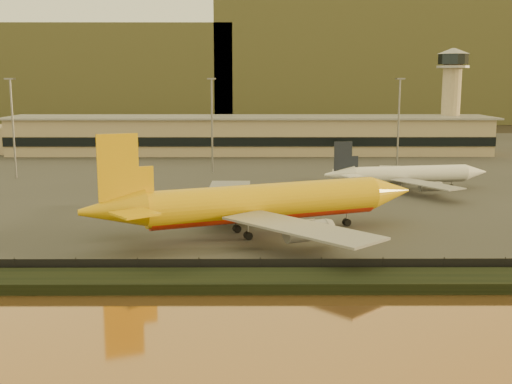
% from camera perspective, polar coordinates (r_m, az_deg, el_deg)
% --- Properties ---
extents(ground, '(900.00, 900.00, 0.00)m').
position_cam_1_polar(ground, '(97.00, -0.89, -5.20)').
color(ground, black).
rests_on(ground, ground).
extents(embankment, '(320.00, 7.00, 1.40)m').
position_cam_1_polar(embankment, '(80.51, -1.02, -7.91)').
color(embankment, black).
rests_on(embankment, ground).
extents(tarmac, '(320.00, 220.00, 0.20)m').
position_cam_1_polar(tarmac, '(190.28, -0.59, 2.40)').
color(tarmac, '#2D2D2D').
rests_on(tarmac, ground).
extents(perimeter_fence, '(300.00, 0.05, 2.20)m').
position_cam_1_polar(perimeter_fence, '(84.15, -0.99, -6.68)').
color(perimeter_fence, black).
rests_on(perimeter_fence, tarmac).
extents(terminal_building, '(202.00, 25.00, 12.60)m').
position_cam_1_polar(terminal_building, '(220.51, -4.34, 5.04)').
color(terminal_building, tan).
rests_on(terminal_building, tarmac).
extents(control_tower, '(11.20, 11.20, 35.50)m').
position_cam_1_polar(control_tower, '(234.94, 16.99, 8.71)').
color(control_tower, tan).
rests_on(control_tower, tarmac).
extents(apron_light_masts, '(152.20, 12.20, 25.40)m').
position_cam_1_polar(apron_light_masts, '(169.43, 4.48, 6.72)').
color(apron_light_masts, slate).
rests_on(apron_light_masts, tarmac).
extents(distant_hills, '(470.00, 160.00, 70.00)m').
position_cam_1_polar(distant_hills, '(434.15, -3.21, 10.85)').
color(distant_hills, brown).
rests_on(distant_hills, ground).
extents(dhl_cargo_jet, '(55.80, 52.84, 17.32)m').
position_cam_1_polar(dhl_cargo_jet, '(104.79, 0.36, -1.02)').
color(dhl_cargo_jet, '#DCA40B').
rests_on(dhl_cargo_jet, tarmac).
extents(white_narrowbody_jet, '(39.39, 37.99, 11.34)m').
position_cam_1_polar(white_narrowbody_jet, '(151.85, 13.29, 1.50)').
color(white_narrowbody_jet, white).
rests_on(white_narrowbody_jet, tarmac).
extents(gse_vehicle_yellow, '(4.40, 3.10, 1.81)m').
position_cam_1_polar(gse_vehicle_yellow, '(129.45, 7.95, -0.90)').
color(gse_vehicle_yellow, '#DCA40B').
rests_on(gse_vehicle_yellow, tarmac).
extents(gse_vehicle_white, '(4.45, 3.29, 1.82)m').
position_cam_1_polar(gse_vehicle_white, '(129.52, -11.44, -1.00)').
color(gse_vehicle_white, white).
rests_on(gse_vehicle_white, tarmac).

